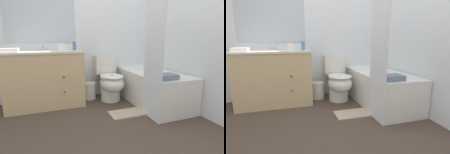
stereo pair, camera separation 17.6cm
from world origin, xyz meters
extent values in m
plane|color=#47382D|center=(0.00, 0.00, 0.00)|extent=(14.00, 14.00, 0.00)
cube|color=silver|center=(0.00, 1.60, 1.25)|extent=(8.00, 0.05, 2.50)
cube|color=#B2BCC6|center=(-0.69, 1.57, 1.44)|extent=(1.06, 0.01, 0.93)
cube|color=silver|center=(1.29, 0.79, 1.25)|extent=(0.05, 2.58, 2.50)
cube|color=tan|center=(-0.69, 1.30, 0.41)|extent=(1.11, 0.55, 0.83)
cube|color=beige|center=(-0.69, 1.30, 0.84)|extent=(1.13, 0.57, 0.03)
cylinder|color=silver|center=(-0.69, 1.30, 0.80)|extent=(0.32, 0.32, 0.10)
sphere|color=#382D23|center=(-0.44, 1.02, 0.50)|extent=(0.02, 0.02, 0.02)
sphere|color=#382D23|center=(-0.44, 1.02, 0.27)|extent=(0.02, 0.02, 0.02)
cylinder|color=silver|center=(-0.69, 1.50, 0.88)|extent=(0.04, 0.04, 0.04)
cylinder|color=silver|center=(-0.69, 1.46, 0.94)|extent=(0.02, 0.11, 0.09)
cylinder|color=silver|center=(-0.75, 1.50, 0.88)|extent=(0.03, 0.03, 0.04)
cylinder|color=silver|center=(-0.64, 1.50, 0.88)|extent=(0.03, 0.03, 0.04)
cylinder|color=silver|center=(0.33, 1.18, 0.12)|extent=(0.33, 0.33, 0.23)
ellipsoid|color=silver|center=(0.33, 1.12, 0.31)|extent=(0.39, 0.51, 0.29)
torus|color=silver|center=(0.33, 1.12, 0.42)|extent=(0.39, 0.39, 0.04)
cube|color=silver|center=(0.33, 1.47, 0.58)|extent=(0.37, 0.18, 0.33)
ellipsoid|color=silver|center=(0.33, 1.12, 0.44)|extent=(0.37, 0.49, 0.02)
cube|color=silver|center=(0.92, 0.86, 0.26)|extent=(0.66, 1.44, 0.52)
cube|color=#A5A7A2|center=(0.92, 0.86, 0.51)|extent=(0.54, 1.32, 0.01)
cube|color=white|center=(0.58, 0.32, 0.96)|extent=(0.01, 0.39, 1.91)
cylinder|color=silver|center=(0.00, 1.38, 0.14)|extent=(0.23, 0.23, 0.29)
cube|color=white|center=(-0.43, 1.37, 0.90)|extent=(0.11, 0.11, 0.09)
ellipsoid|color=white|center=(-0.43, 1.37, 0.96)|extent=(0.05, 0.03, 0.03)
cylinder|color=#4C7AB2|center=(-0.22, 1.37, 0.93)|extent=(0.06, 0.06, 0.14)
cylinder|color=silver|center=(-0.22, 1.37, 1.01)|extent=(0.03, 0.03, 0.03)
cube|color=white|center=(-1.11, 1.16, 0.88)|extent=(0.22, 0.15, 0.06)
cube|color=slate|center=(0.78, 0.31, 0.55)|extent=(0.27, 0.20, 0.07)
cube|color=tan|center=(0.36, 0.56, 0.01)|extent=(0.51, 0.29, 0.02)
camera|label=1|loc=(-0.66, -1.51, 1.03)|focal=28.00mm
camera|label=2|loc=(-0.49, -1.57, 1.03)|focal=28.00mm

